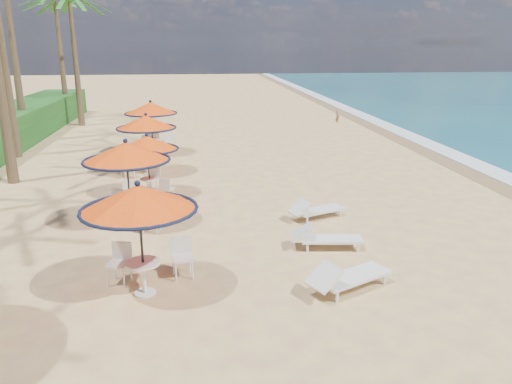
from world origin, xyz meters
TOP-DOWN VIEW (x-y plane):
  - ground at (0.00, 0.00)m, footprint 160.00×160.00m
  - foam_strip at (9.30, 10.00)m, footprint 1.20×140.00m
  - wetsand_band at (8.40, 10.00)m, footprint 1.40×140.00m
  - station_0 at (-4.54, -0.40)m, footprint 2.49×2.49m
  - station_1 at (-5.35, 3.93)m, footprint 2.57×2.57m
  - station_2 at (-5.03, 6.91)m, footprint 2.21×2.21m
  - station_3 at (-5.39, 10.23)m, footprint 2.48×2.51m
  - station_4 at (-5.44, 14.26)m, footprint 2.57×2.57m
  - lounger_near at (-0.09, -0.88)m, footprint 2.14×1.51m
  - lounger_mid at (0.01, 1.52)m, footprint 1.96×0.81m
  - lounger_far at (0.33, 3.87)m, footprint 1.93×1.23m
  - palm_6 at (-10.91, 23.84)m, footprint 5.00×5.00m
  - palm_7 at (-12.58, 27.04)m, footprint 5.00×5.00m
  - person at (6.40, 22.92)m, footprint 0.32×0.40m

SIDE VIEW (x-z plane):
  - ground at x=0.00m, z-range 0.00..0.00m
  - foam_strip at x=9.30m, z-range -0.02..0.02m
  - wetsand_band at x=8.40m, z-range -0.01..0.01m
  - lounger_far at x=0.33m, z-range -0.02..0.64m
  - lounger_mid at x=0.01m, z-range -0.02..0.66m
  - lounger_near at x=-0.09m, z-range -0.02..0.72m
  - person at x=6.40m, z-range 0.00..0.97m
  - station_2 at x=-5.03m, z-range 0.53..2.84m
  - station_4 at x=-5.44m, z-range 0.62..3.30m
  - station_3 at x=-5.39m, z-range 0.68..3.26m
  - station_0 at x=-4.54m, z-range 0.68..3.28m
  - station_1 at x=-5.35m, z-range 0.70..3.38m
  - palm_6 at x=-10.91m, z-range 3.40..11.71m
  - palm_7 at x=-12.58m, z-range 3.58..12.28m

